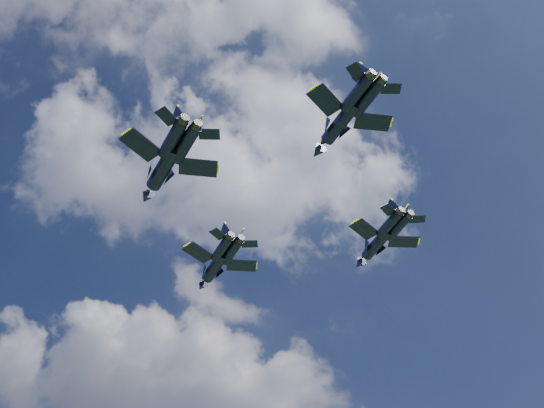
{
  "coord_description": "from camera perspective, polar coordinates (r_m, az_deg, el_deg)",
  "views": [
    {
      "loc": [
        -4.9,
        -60.76,
        7.72
      ],
      "look_at": [
        -2.3,
        -1.18,
        65.78
      ],
      "focal_mm": 40.0,
      "sensor_mm": 36.0,
      "label": 1
    }
  ],
  "objects": [
    {
      "name": "jet_lead",
      "position": [
        95.8,
        -5.49,
        -6.01
      ],
      "size": [
        11.55,
        15.92,
        3.79
      ],
      "rotation": [
        0.0,
        0.0,
        0.41
      ],
      "color": "black"
    },
    {
      "name": "jet_left",
      "position": [
        80.67,
        -10.31,
        3.16
      ],
      "size": [
        12.69,
        17.27,
        4.15
      ],
      "rotation": [
        0.0,
        0.0,
        0.47
      ],
      "color": "black"
    },
    {
      "name": "jet_right",
      "position": [
        89.59,
        9.72,
        -3.81
      ],
      "size": [
        10.57,
        14.67,
        3.48
      ],
      "rotation": [
        0.0,
        0.0,
        0.38
      ],
      "color": "black"
    },
    {
      "name": "jet_slot",
      "position": [
        73.17,
        6.28,
        7.42
      ],
      "size": [
        10.7,
        14.62,
        3.5
      ],
      "rotation": [
        0.0,
        0.0,
        0.45
      ],
      "color": "black"
    }
  ]
}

